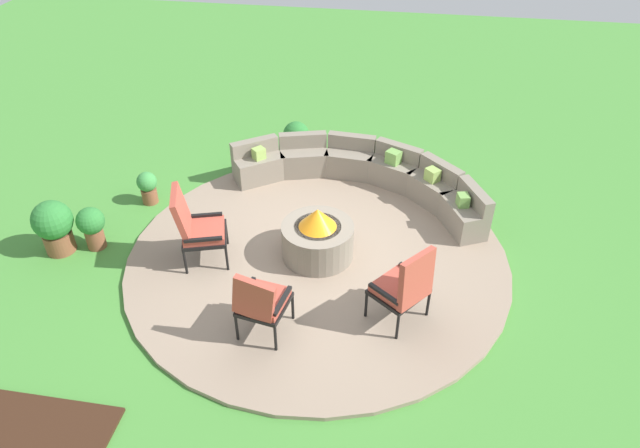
% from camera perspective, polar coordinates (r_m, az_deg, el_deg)
% --- Properties ---
extents(ground_plane, '(24.00, 24.00, 0.00)m').
position_cam_1_polar(ground_plane, '(8.14, -0.23, -3.37)').
color(ground_plane, '#478C38').
extents(patio_circle, '(5.34, 5.34, 0.06)m').
position_cam_1_polar(patio_circle, '(8.13, -0.23, -3.21)').
color(patio_circle, gray).
rests_on(patio_circle, ground_plane).
extents(fire_pit, '(1.00, 1.00, 0.78)m').
position_cam_1_polar(fire_pit, '(7.91, -0.24, -1.33)').
color(fire_pit, gray).
rests_on(fire_pit, patio_circle).
extents(curved_stone_bench, '(4.15, 1.98, 0.67)m').
position_cam_1_polar(curved_stone_bench, '(9.37, 4.50, 4.96)').
color(curved_stone_bench, gray).
rests_on(curved_stone_bench, patio_circle).
extents(lounge_chair_front_left, '(0.79, 0.77, 1.14)m').
position_cam_1_polar(lounge_chair_front_left, '(7.86, -12.25, -0.19)').
color(lounge_chair_front_left, black).
rests_on(lounge_chair_front_left, patio_circle).
extents(lounge_chair_front_right, '(0.63, 0.67, 1.01)m').
position_cam_1_polar(lounge_chair_front_right, '(6.68, -5.92, -7.66)').
color(lounge_chair_front_right, black).
rests_on(lounge_chair_front_right, patio_circle).
extents(lounge_chair_back_left, '(0.80, 0.83, 1.10)m').
position_cam_1_polar(lounge_chair_back_left, '(6.87, 8.50, -6.06)').
color(lounge_chair_back_left, black).
rests_on(lounge_chair_back_left, patio_circle).
extents(potted_plant_0, '(0.39, 0.39, 0.66)m').
position_cam_1_polar(potted_plant_0, '(8.73, -21.76, -0.11)').
color(potted_plant_0, brown).
rests_on(potted_plant_0, ground_plane).
extents(potted_plant_1, '(0.32, 0.32, 0.54)m').
position_cam_1_polar(potted_plant_1, '(9.50, -16.76, 3.62)').
color(potted_plant_1, brown).
rests_on(potted_plant_1, ground_plane).
extents(potted_plant_2, '(0.47, 0.47, 0.62)m').
position_cam_1_polar(potted_plant_2, '(10.46, -2.38, 8.64)').
color(potted_plant_2, '#A89E8E').
rests_on(potted_plant_2, ground_plane).
extents(potted_plant_3, '(0.56, 0.56, 0.81)m').
position_cam_1_polar(potted_plant_3, '(8.83, -24.96, -0.07)').
color(potted_plant_3, brown).
rests_on(potted_plant_3, ground_plane).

